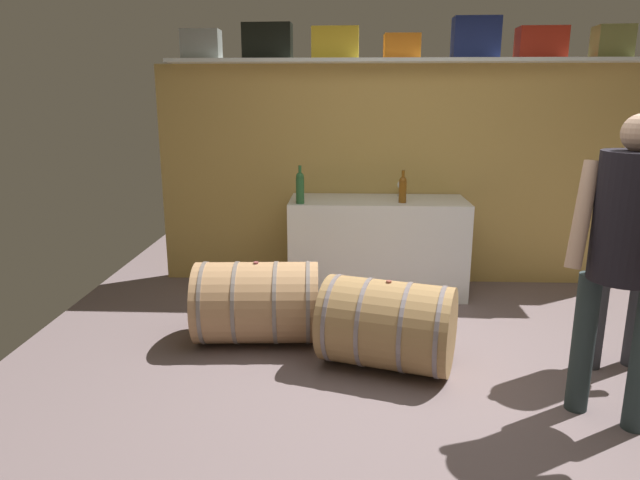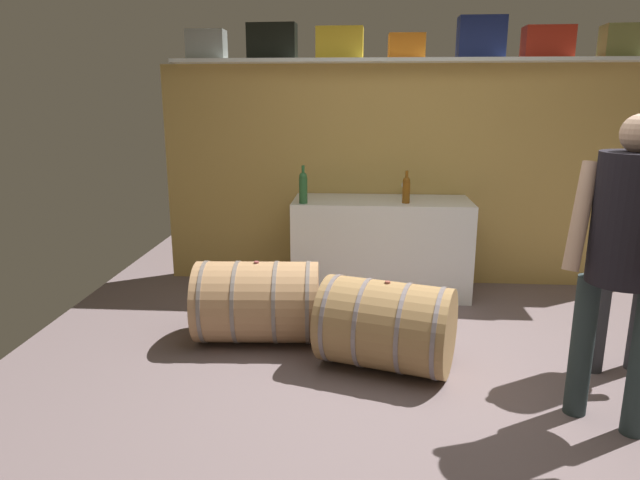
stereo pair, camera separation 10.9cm
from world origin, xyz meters
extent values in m
cube|color=#6C5C5E|center=(0.00, 0.58, -0.01)|extent=(5.78, 7.80, 0.02)
cube|color=tan|center=(0.00, 2.30, 1.04)|extent=(4.58, 0.10, 2.07)
cube|color=white|center=(0.00, 2.15, 2.09)|extent=(4.22, 0.40, 0.03)
cube|color=gray|center=(-1.81, 2.15, 2.23)|extent=(0.34, 0.21, 0.26)
cube|color=black|center=(-1.22, 2.15, 2.26)|extent=(0.44, 0.20, 0.31)
cube|color=yellow|center=(-0.61, 2.15, 2.24)|extent=(0.42, 0.25, 0.27)
cube|color=orange|center=(-0.02, 2.15, 2.21)|extent=(0.32, 0.20, 0.21)
cube|color=navy|center=(0.62, 2.15, 2.28)|extent=(0.40, 0.21, 0.35)
cube|color=red|center=(1.19, 2.15, 2.24)|extent=(0.42, 0.25, 0.26)
cube|color=olive|center=(1.80, 2.15, 2.24)|extent=(0.32, 0.28, 0.27)
cube|color=white|center=(-0.21, 1.92, 0.44)|extent=(1.59, 0.64, 0.88)
cylinder|color=brown|center=(-0.01, 1.77, 0.97)|extent=(0.07, 0.07, 0.19)
sphere|color=brown|center=(-0.01, 1.77, 1.07)|extent=(0.06, 0.06, 0.06)
cylinder|color=brown|center=(-0.01, 1.77, 1.12)|extent=(0.03, 0.03, 0.08)
cylinder|color=#295C30|center=(-0.90, 1.70, 0.99)|extent=(0.07, 0.07, 0.22)
sphere|color=#295C30|center=(-0.90, 1.70, 1.11)|extent=(0.07, 0.07, 0.07)
cylinder|color=#295C30|center=(-0.90, 1.70, 1.17)|extent=(0.03, 0.03, 0.08)
cylinder|color=white|center=(0.01, 2.12, 0.88)|extent=(0.07, 0.07, 0.00)
cylinder|color=white|center=(0.01, 2.12, 0.92)|extent=(0.01, 0.01, 0.07)
sphere|color=white|center=(0.01, 2.12, 0.98)|extent=(0.08, 0.08, 0.08)
sphere|color=maroon|center=(0.01, 2.12, 0.97)|extent=(0.05, 0.05, 0.05)
cylinder|color=#967346|center=(-0.22, 0.39, 0.30)|extent=(0.99, 0.82, 0.59)
cylinder|color=slate|center=(-0.56, 0.50, 0.30)|extent=(0.21, 0.58, 0.60)
cylinder|color=slate|center=(-0.35, 0.43, 0.30)|extent=(0.21, 0.58, 0.60)
cylinder|color=slate|center=(-0.09, 0.35, 0.30)|extent=(0.21, 0.58, 0.60)
cylinder|color=slate|center=(0.12, 0.29, 0.30)|extent=(0.21, 0.58, 0.60)
cylinder|color=brown|center=(-0.22, 0.39, 0.60)|extent=(0.04, 0.04, 0.01)
cylinder|color=#A87E55|center=(-1.15, 0.77, 0.31)|extent=(0.93, 0.65, 0.60)
cylinder|color=slate|center=(-1.53, 0.74, 0.31)|extent=(0.06, 0.61, 0.61)
cylinder|color=slate|center=(-1.30, 0.76, 0.31)|extent=(0.06, 0.61, 0.61)
cylinder|color=slate|center=(-1.01, 0.77, 0.31)|extent=(0.06, 0.61, 0.61)
cylinder|color=slate|center=(-0.78, 0.79, 0.31)|extent=(0.06, 0.61, 0.61)
cylinder|color=#904548|center=(-1.15, 0.77, 0.61)|extent=(0.04, 0.04, 0.01)
cylinder|color=#263334|center=(0.85, -0.11, 0.41)|extent=(0.13, 0.13, 0.83)
cylinder|color=black|center=(0.97, -0.20, 1.17)|extent=(0.36, 0.36, 0.68)
cylinder|color=tan|center=(0.75, -0.15, 1.17)|extent=(0.21, 0.22, 0.58)
cylinder|color=#303137|center=(1.17, 0.44, 0.39)|extent=(0.12, 0.12, 0.78)
cylinder|color=#303137|center=(1.45, 0.49, 0.39)|extent=(0.12, 0.12, 0.78)
cylinder|color=silver|center=(1.31, 0.47, 1.10)|extent=(0.34, 0.34, 0.65)
cylinder|color=tan|center=(1.13, 0.34, 1.10)|extent=(0.12, 0.27, 0.54)
camera|label=1|loc=(-0.52, -3.16, 1.78)|focal=31.91mm
camera|label=2|loc=(-0.41, -3.16, 1.78)|focal=31.91mm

